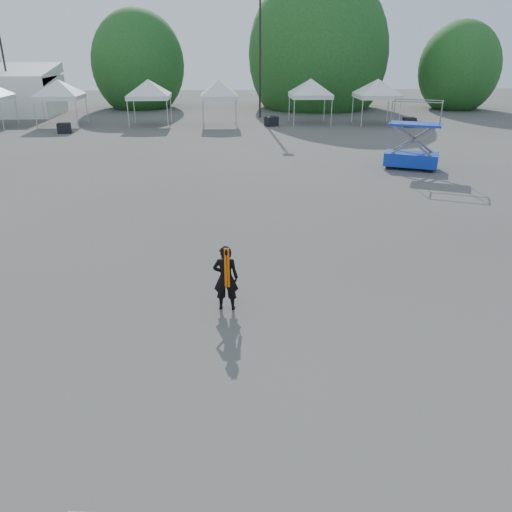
{
  "coord_description": "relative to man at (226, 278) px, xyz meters",
  "views": [
    {
      "loc": [
        -0.2,
        -11.29,
        5.7
      ],
      "look_at": [
        0.49,
        -0.97,
        1.3
      ],
      "focal_mm": 35.0,
      "sensor_mm": 36.0,
      "label": 1
    }
  ],
  "objects": [
    {
      "name": "scissor_lift",
      "position": [
        9.28,
        13.67,
        0.85
      ],
      "size": [
        2.82,
        2.2,
        3.26
      ],
      "rotation": [
        0.0,
        0.0,
        -0.43
      ],
      "color": "#0C3BA7",
      "rests_on": "ground"
    },
    {
      "name": "man",
      "position": [
        0.0,
        0.0,
        0.0
      ],
      "size": [
        0.61,
        0.43,
        1.58
      ],
      "rotation": [
        0.0,
        0.0,
        3.06
      ],
      "color": "black",
      "rests_on": "ground"
    },
    {
      "name": "light_pole_west",
      "position": [
        -17.79,
        35.0,
        4.98
      ],
      "size": [
        0.6,
        0.25,
        10.3
      ],
      "color": "black",
      "rests_on": "ground"
    },
    {
      "name": "crate_east",
      "position": [
        13.97,
        27.05,
        -0.46
      ],
      "size": [
        0.88,
        0.69,
        0.67
      ],
      "primitive_type": "cube",
      "rotation": [
        0.0,
        0.0,
        0.02
      ],
      "color": "black",
      "rests_on": "ground"
    },
    {
      "name": "tent_e",
      "position": [
        -0.17,
        28.6,
        2.26
      ],
      "size": [
        3.78,
        3.78,
        3.88
      ],
      "color": "silver",
      "rests_on": "ground"
    },
    {
      "name": "tent_g",
      "position": [
        11.76,
        28.51,
        2.27
      ],
      "size": [
        4.33,
        4.33,
        3.88
      ],
      "color": "silver",
      "rests_on": "ground"
    },
    {
      "name": "ground",
      "position": [
        0.21,
        1.0,
        -0.79
      ],
      "size": [
        120.0,
        120.0,
        0.0
      ],
      "primitive_type": "plane",
      "color": "#474442",
      "rests_on": "ground"
    },
    {
      "name": "tent_f",
      "position": [
        6.78,
        29.16,
        2.26
      ],
      "size": [
        4.28,
        4.28,
        3.88
      ],
      "color": "silver",
      "rests_on": "ground"
    },
    {
      "name": "tent_c",
      "position": [
        -12.04,
        29.48,
        2.27
      ],
      "size": [
        4.46,
        4.46,
        3.88
      ],
      "color": "silver",
      "rests_on": "ground"
    },
    {
      "name": "crate_west",
      "position": [
        -10.95,
        25.8,
        -0.45
      ],
      "size": [
        0.99,
        0.83,
        0.69
      ],
      "primitive_type": "cube",
      "rotation": [
        0.0,
        0.0,
        0.18
      ],
      "color": "black",
      "rests_on": "ground"
    },
    {
      "name": "tree_far_e",
      "position": [
        22.21,
        38.0,
        2.83
      ],
      "size": [
        3.84,
        3.84,
        5.84
      ],
      "color": "#382314",
      "rests_on": "ground"
    },
    {
      "name": "crate_mid",
      "position": [
        3.73,
        28.15,
        -0.45
      ],
      "size": [
        1.09,
        0.99,
        0.69
      ],
      "primitive_type": "cube",
      "rotation": [
        0.0,
        0.0,
        0.4
      ],
      "color": "black",
      "rests_on": "ground"
    },
    {
      "name": "tree_mid_e",
      "position": [
        9.21,
        40.0,
        4.05
      ],
      "size": [
        5.12,
        5.12,
        7.79
      ],
      "color": "#382314",
      "rests_on": "ground"
    },
    {
      "name": "tent_d",
      "position": [
        -5.4,
        29.16,
        2.27
      ],
      "size": [
        4.3,
        4.3,
        3.88
      ],
      "color": "silver",
      "rests_on": "ground"
    },
    {
      "name": "tree_mid_w",
      "position": [
        -7.79,
        41.0,
        3.14
      ],
      "size": [
        4.16,
        4.16,
        6.33
      ],
      "color": "#382314",
      "rests_on": "ground"
    },
    {
      "name": "light_pole_east",
      "position": [
        3.21,
        33.0,
        4.72
      ],
      "size": [
        0.6,
        0.25,
        9.8
      ],
      "color": "black",
      "rests_on": "ground"
    }
  ]
}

